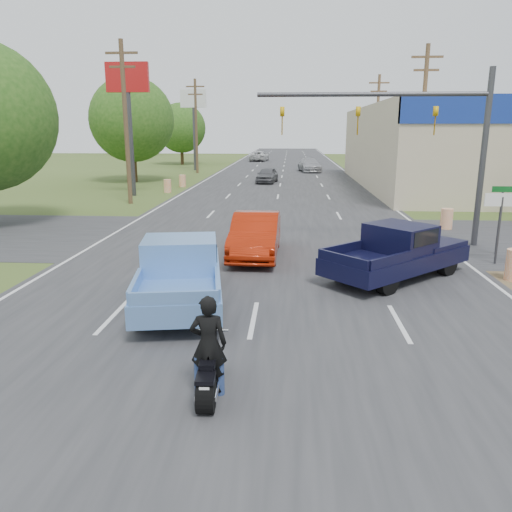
# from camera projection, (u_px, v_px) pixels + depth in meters

# --- Properties ---
(main_road) EXTENTS (15.00, 180.00, 0.02)m
(main_road) POSITION_uv_depth(u_px,v_px,m) (280.00, 185.00, 43.48)
(main_road) COLOR #2D2D30
(main_road) RESTS_ON ground
(cross_road) EXTENTS (120.00, 10.00, 0.02)m
(cross_road) POSITION_uv_depth(u_px,v_px,m) (270.00, 237.00, 22.20)
(cross_road) COLOR #2D2D30
(cross_road) RESTS_ON ground
(utility_pole_2) EXTENTS (2.00, 0.28, 10.00)m
(utility_pole_2) POSITION_uv_depth(u_px,v_px,m) (422.00, 120.00, 32.85)
(utility_pole_2) COLOR #4C3823
(utility_pole_2) RESTS_ON ground
(utility_pole_3) EXTENTS (2.00, 0.28, 10.00)m
(utility_pole_3) POSITION_uv_depth(u_px,v_px,m) (377.00, 123.00, 50.26)
(utility_pole_3) COLOR #4C3823
(utility_pole_3) RESTS_ON ground
(utility_pole_5) EXTENTS (2.00, 0.28, 10.00)m
(utility_pole_5) POSITION_uv_depth(u_px,v_px,m) (125.00, 119.00, 31.20)
(utility_pole_5) COLOR #4C3823
(utility_pole_5) RESTS_ON ground
(utility_pole_6) EXTENTS (2.00, 0.28, 10.00)m
(utility_pole_6) POSITION_uv_depth(u_px,v_px,m) (196.00, 124.00, 54.41)
(utility_pole_6) COLOR #4C3823
(utility_pole_6) RESTS_ON ground
(tree_1) EXTENTS (7.56, 7.56, 9.36)m
(tree_1) POSITION_uv_depth(u_px,v_px,m) (132.00, 120.00, 44.94)
(tree_1) COLOR #422D19
(tree_1) RESTS_ON ground
(tree_2) EXTENTS (6.72, 6.72, 8.32)m
(tree_2) POSITION_uv_depth(u_px,v_px,m) (181.00, 128.00, 68.36)
(tree_2) COLOR #422D19
(tree_2) RESTS_ON ground
(tree_5) EXTENTS (7.98, 7.98, 9.88)m
(tree_5) POSITION_uv_depth(u_px,v_px,m) (447.00, 123.00, 93.26)
(tree_5) COLOR #422D19
(tree_5) RESTS_ON ground
(tree_6) EXTENTS (8.82, 8.82, 10.92)m
(tree_6) POSITION_uv_depth(u_px,v_px,m) (133.00, 120.00, 97.07)
(tree_6) COLOR #422D19
(tree_6) RESTS_ON ground
(barrel_1) EXTENTS (0.56, 0.56, 1.00)m
(barrel_1) POSITION_uv_depth(u_px,v_px,m) (447.00, 219.00, 23.94)
(barrel_1) COLOR orange
(barrel_1) RESTS_ON ground
(barrel_2) EXTENTS (0.56, 0.56, 1.00)m
(barrel_2) POSITION_uv_depth(u_px,v_px,m) (168.00, 186.00, 38.11)
(barrel_2) COLOR orange
(barrel_2) RESTS_ON ground
(barrel_3) EXTENTS (0.56, 0.56, 1.00)m
(barrel_3) POSITION_uv_depth(u_px,v_px,m) (182.00, 181.00, 41.96)
(barrel_3) COLOR orange
(barrel_3) RESTS_ON ground
(pole_sign_left_near) EXTENTS (3.00, 0.35, 9.20)m
(pole_sign_left_near) POSITION_uv_depth(u_px,v_px,m) (128.00, 93.00, 34.68)
(pole_sign_left_near) COLOR #3F3F44
(pole_sign_left_near) RESTS_ON ground
(pole_sign_left_far) EXTENTS (3.00, 0.35, 9.20)m
(pole_sign_left_far) POSITION_uv_depth(u_px,v_px,m) (193.00, 108.00, 57.90)
(pole_sign_left_far) COLOR #3F3F44
(pole_sign_left_far) RESTS_ON ground
(lane_sign) EXTENTS (1.20, 0.08, 2.52)m
(lane_sign) POSITION_uv_depth(u_px,v_px,m) (501.00, 211.00, 17.32)
(lane_sign) COLOR #3F3F44
(lane_sign) RESTS_ON ground
(street_name_sign) EXTENTS (0.80, 0.08, 2.61)m
(street_name_sign) POSITION_uv_depth(u_px,v_px,m) (500.00, 213.00, 18.81)
(street_name_sign) COLOR #3F3F44
(street_name_sign) RESTS_ON ground
(signal_mast) EXTENTS (9.12, 0.40, 7.00)m
(signal_mast) POSITION_uv_depth(u_px,v_px,m) (417.00, 126.00, 19.67)
(signal_mast) COLOR #3F3F44
(signal_mast) RESTS_ON ground
(red_convertible) EXTENTS (1.77, 4.89, 1.60)m
(red_convertible) POSITION_uv_depth(u_px,v_px,m) (256.00, 235.00, 18.71)
(red_convertible) COLOR #A01D07
(red_convertible) RESTS_ON ground
(motorcycle) EXTENTS (0.60, 1.97, 1.00)m
(motorcycle) POSITION_uv_depth(u_px,v_px,m) (209.00, 374.00, 8.84)
(motorcycle) COLOR black
(motorcycle) RESTS_ON ground
(rider) EXTENTS (0.67, 0.46, 1.78)m
(rider) POSITION_uv_depth(u_px,v_px,m) (209.00, 349.00, 8.77)
(rider) COLOR black
(rider) RESTS_ON ground
(blue_pickup) EXTENTS (2.98, 5.76, 1.82)m
(blue_pickup) POSITION_uv_depth(u_px,v_px,m) (181.00, 270.00, 13.61)
(blue_pickup) COLOR black
(blue_pickup) RESTS_ON ground
(navy_pickup) EXTENTS (5.25, 5.07, 1.75)m
(navy_pickup) POSITION_uv_depth(u_px,v_px,m) (399.00, 251.00, 15.95)
(navy_pickup) COLOR black
(navy_pickup) RESTS_ON ground
(distant_car_grey) EXTENTS (2.10, 4.24, 1.39)m
(distant_car_grey) POSITION_uv_depth(u_px,v_px,m) (267.00, 175.00, 45.08)
(distant_car_grey) COLOR #56565B
(distant_car_grey) RESTS_ON ground
(distant_car_silver) EXTENTS (2.88, 5.50, 1.52)m
(distant_car_silver) POSITION_uv_depth(u_px,v_px,m) (310.00, 165.00, 57.14)
(distant_car_silver) COLOR #A7A7AC
(distant_car_silver) RESTS_ON ground
(distant_car_white) EXTENTS (2.98, 5.62, 1.51)m
(distant_car_white) POSITION_uv_depth(u_px,v_px,m) (259.00, 156.00, 77.06)
(distant_car_white) COLOR silver
(distant_car_white) RESTS_ON ground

